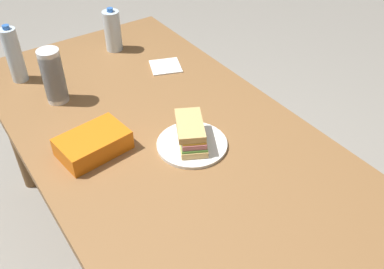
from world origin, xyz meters
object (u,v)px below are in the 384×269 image
at_px(sandwich, 191,133).
at_px(plastic_cup_stack, 53,76).
at_px(chip_bag, 93,144).
at_px(dining_table, 167,151).
at_px(paper_plate, 192,144).
at_px(water_bottle_tall, 113,31).
at_px(water_bottle_spare, 14,55).

xyz_separation_m(sandwich, plastic_cup_stack, (0.53, 0.28, 0.06)).
bearing_deg(sandwich, plastic_cup_stack, 27.96).
relative_size(sandwich, chip_bag, 0.89).
relative_size(dining_table, paper_plate, 7.39).
relative_size(dining_table, water_bottle_tall, 8.93).
distance_m(sandwich, plastic_cup_stack, 0.60).
distance_m(dining_table, chip_bag, 0.29).
bearing_deg(paper_plate, dining_table, 20.78).
xyz_separation_m(chip_bag, water_bottle_tall, (0.62, -0.39, 0.06)).
xyz_separation_m(paper_plate, sandwich, (0.00, -0.00, 0.05)).
distance_m(dining_table, paper_plate, 0.14).
bearing_deg(chip_bag, plastic_cup_stack, 81.02).
xyz_separation_m(paper_plate, plastic_cup_stack, (0.53, 0.28, 0.10)).
distance_m(sandwich, water_bottle_spare, 0.85).
distance_m(paper_plate, water_bottle_tall, 0.80).
bearing_deg(plastic_cup_stack, water_bottle_spare, 17.58).
height_order(water_bottle_tall, water_bottle_spare, water_bottle_spare).
bearing_deg(paper_plate, water_bottle_spare, 24.77).
height_order(paper_plate, chip_bag, chip_bag).
xyz_separation_m(sandwich, chip_bag, (0.16, 0.29, -0.02)).
relative_size(water_bottle_tall, plastic_cup_stack, 0.92).
height_order(sandwich, plastic_cup_stack, plastic_cup_stack).
height_order(sandwich, chip_bag, sandwich).
bearing_deg(water_bottle_spare, chip_bag, -174.09).
relative_size(paper_plate, plastic_cup_stack, 1.12).
relative_size(dining_table, sandwich, 8.85).
bearing_deg(plastic_cup_stack, chip_bag, 177.94).
relative_size(chip_bag, plastic_cup_stack, 1.04).
relative_size(paper_plate, water_bottle_spare, 0.99).
relative_size(dining_table, chip_bag, 7.92).
distance_m(dining_table, water_bottle_spare, 0.76).
xyz_separation_m(paper_plate, chip_bag, (0.17, 0.29, 0.03)).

